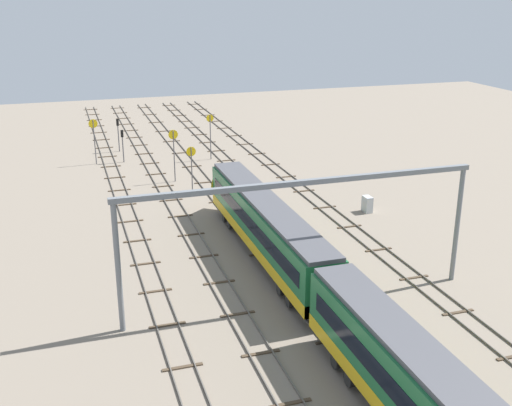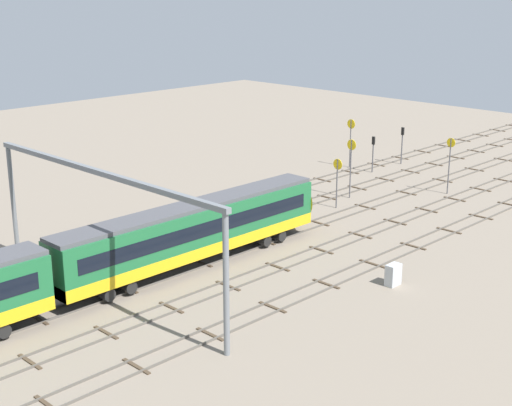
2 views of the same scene
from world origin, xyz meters
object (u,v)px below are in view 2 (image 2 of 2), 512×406
(overhead_gantry, at_px, (100,197))
(signal_light_trackside_approach, at_px, (402,140))
(signal_light_trackside_departure, at_px, (373,149))
(speed_sign_far_trackside, at_px, (351,135))
(speed_sign_mid_trackside, at_px, (450,158))
(speed_sign_near_foreground, at_px, (337,175))
(speed_sign_distant_end, at_px, (351,159))
(relay_cabinet, at_px, (393,275))

(overhead_gantry, xyz_separation_m, signal_light_trackside_approach, (47.38, 7.61, -4.17))
(signal_light_trackside_departure, bearing_deg, speed_sign_far_trackside, 87.02)
(signal_light_trackside_approach, distance_m, signal_light_trackside_departure, 5.75)
(speed_sign_mid_trackside, relative_size, signal_light_trackside_departure, 1.40)
(speed_sign_mid_trackside, height_order, signal_light_trackside_approach, speed_sign_mid_trackside)
(speed_sign_near_foreground, xyz_separation_m, signal_light_trackside_departure, (13.90, 5.88, -0.50))
(speed_sign_mid_trackside, distance_m, signal_light_trackside_departure, 11.10)
(overhead_gantry, bearing_deg, speed_sign_far_trackside, 14.80)
(speed_sign_distant_end, xyz_separation_m, signal_light_trackside_approach, (15.98, 4.62, -1.06))
(speed_sign_mid_trackside, height_order, signal_light_trackside_departure, speed_sign_mid_trackside)
(signal_light_trackside_departure, xyz_separation_m, relay_cabinet, (-26.10, -20.81, -1.94))
(speed_sign_distant_end, bearing_deg, signal_light_trackside_departure, 24.50)
(speed_sign_far_trackside, bearing_deg, overhead_gantry, -165.20)
(speed_sign_near_foreground, bearing_deg, speed_sign_distant_end, 18.37)
(overhead_gantry, relative_size, speed_sign_near_foreground, 5.22)
(speed_sign_near_foreground, relative_size, signal_light_trackside_departure, 1.16)
(signal_light_trackside_approach, xyz_separation_m, signal_light_trackside_departure, (-5.75, 0.04, -0.18))
(speed_sign_near_foreground, xyz_separation_m, relay_cabinet, (-12.20, -14.93, -2.44))
(overhead_gantry, distance_m, speed_sign_near_foreground, 28.05)
(speed_sign_near_foreground, bearing_deg, relay_cabinet, -129.25)
(overhead_gantry, relative_size, signal_light_trackside_approach, 5.68)
(signal_light_trackside_departure, bearing_deg, overhead_gantry, -169.58)
(speed_sign_near_foreground, height_order, speed_sign_distant_end, speed_sign_distant_end)
(speed_sign_far_trackside, bearing_deg, speed_sign_mid_trackside, -98.54)
(speed_sign_distant_end, relative_size, signal_light_trackside_departure, 1.44)
(speed_sign_mid_trackside, relative_size, relay_cabinet, 3.68)
(speed_sign_mid_trackside, relative_size, signal_light_trackside_approach, 1.31)
(speed_sign_mid_trackside, relative_size, speed_sign_far_trackside, 1.03)
(overhead_gantry, bearing_deg, relay_cabinet, -40.28)
(speed_sign_mid_trackside, bearing_deg, speed_sign_near_foreground, 157.28)
(overhead_gantry, height_order, signal_light_trackside_approach, overhead_gantry)
(overhead_gantry, xyz_separation_m, speed_sign_far_trackside, (41.81, 11.05, -3.27))
(relay_cabinet, bearing_deg, signal_light_trackside_departure, 38.57)
(signal_light_trackside_approach, height_order, relay_cabinet, signal_light_trackside_approach)
(signal_light_trackside_approach, bearing_deg, relay_cabinet, -146.89)
(overhead_gantry, xyz_separation_m, relay_cabinet, (15.53, -13.16, -6.29))
(speed_sign_far_trackside, xyz_separation_m, relay_cabinet, (-26.28, -24.21, -3.01))
(overhead_gantry, distance_m, signal_light_trackside_approach, 48.16)
(speed_sign_far_trackside, bearing_deg, speed_sign_distant_end, -142.27)
(speed_sign_distant_end, relative_size, relay_cabinet, 3.78)
(speed_sign_far_trackside, relative_size, signal_light_trackside_approach, 1.28)
(signal_light_trackside_departure, bearing_deg, signal_light_trackside_approach, -0.41)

